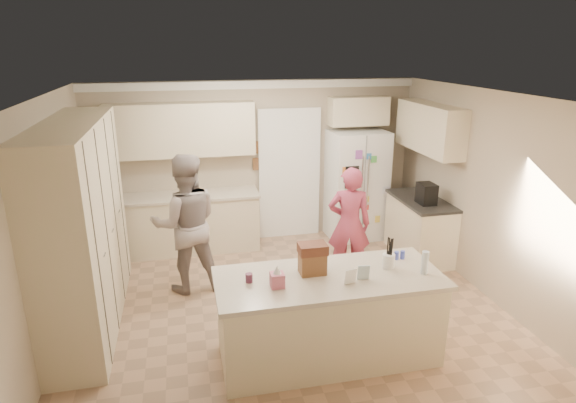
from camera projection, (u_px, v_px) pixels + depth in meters
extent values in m
cube|color=#A07D60|center=(286.00, 305.00, 6.07)|extent=(5.20, 4.60, 0.02)
cube|color=white|center=(286.00, 94.00, 5.25)|extent=(5.20, 4.60, 0.02)
cube|color=#B5A58C|center=(256.00, 162.00, 7.80)|extent=(5.20, 0.02, 2.60)
cube|color=#B5A58C|center=(354.00, 307.00, 3.52)|extent=(5.20, 0.02, 2.60)
cube|color=#B5A58C|center=(47.00, 224.00, 5.12)|extent=(0.02, 4.60, 2.60)
cube|color=#B5A58C|center=(484.00, 193.00, 6.20)|extent=(0.02, 4.60, 2.60)
cube|color=white|center=(255.00, 85.00, 7.37)|extent=(5.20, 0.08, 0.12)
cube|color=beige|center=(83.00, 226.00, 5.41)|extent=(0.60, 2.60, 2.35)
cube|color=beige|center=(188.00, 224.00, 7.54)|extent=(2.20, 0.60, 0.88)
cube|color=beige|center=(186.00, 196.00, 7.39)|extent=(2.24, 0.63, 0.04)
cube|color=beige|center=(181.00, 130.00, 7.20)|extent=(2.20, 0.35, 0.80)
cube|color=black|center=(289.00, 175.00, 7.96)|extent=(0.90, 0.06, 2.10)
cube|color=white|center=(290.00, 176.00, 7.93)|extent=(1.02, 0.03, 2.22)
cube|color=brown|center=(257.00, 147.00, 7.69)|extent=(0.15, 0.02, 0.20)
cube|color=brown|center=(257.00, 164.00, 7.77)|extent=(0.15, 0.02, 0.20)
cube|color=white|center=(356.00, 185.00, 7.95)|extent=(0.93, 0.74, 1.80)
cube|color=gray|center=(364.00, 191.00, 7.62)|extent=(0.02, 0.02, 1.78)
cube|color=black|center=(352.00, 177.00, 7.49)|extent=(0.22, 0.03, 0.35)
cylinder|color=silver|center=(362.00, 183.00, 7.55)|extent=(0.02, 0.02, 0.85)
cylinder|color=silver|center=(368.00, 182.00, 7.57)|extent=(0.02, 0.02, 0.85)
cube|color=beige|center=(358.00, 111.00, 7.72)|extent=(0.95, 0.35, 0.45)
cube|color=beige|center=(419.00, 229.00, 7.33)|extent=(0.60, 1.20, 0.88)
cube|color=#2D2B28|center=(421.00, 200.00, 7.18)|extent=(0.63, 1.24, 0.04)
cube|color=beige|center=(430.00, 128.00, 7.07)|extent=(0.35, 1.50, 0.70)
cube|color=black|center=(426.00, 194.00, 6.94)|extent=(0.22, 0.28, 0.30)
cube|color=beige|center=(328.00, 318.00, 4.95)|extent=(2.20, 0.90, 0.88)
cube|color=beige|center=(329.00, 278.00, 4.81)|extent=(2.28, 0.96, 0.05)
cylinder|color=white|center=(388.00, 261.00, 4.95)|extent=(0.13, 0.13, 0.15)
cube|color=#C55F7A|center=(277.00, 280.00, 4.57)|extent=(0.13, 0.13, 0.14)
cone|color=white|center=(277.00, 270.00, 4.53)|extent=(0.08, 0.08, 0.08)
cube|color=brown|center=(312.00, 263.00, 4.82)|extent=(0.26, 0.18, 0.22)
cube|color=#592D1E|center=(313.00, 249.00, 4.77)|extent=(0.28, 0.20, 0.10)
cylinder|color=#59263F|center=(249.00, 278.00, 4.66)|extent=(0.07, 0.07, 0.09)
cube|color=white|center=(351.00, 276.00, 4.62)|extent=(0.12, 0.06, 0.16)
cube|color=silver|center=(363.00, 273.00, 4.70)|extent=(0.12, 0.05, 0.16)
cylinder|color=silver|center=(425.00, 263.00, 4.82)|extent=(0.07, 0.07, 0.24)
cylinder|color=#3C4BB5|center=(396.00, 255.00, 5.16)|extent=(0.05, 0.05, 0.09)
cylinder|color=#3C4BB5|center=(403.00, 255.00, 5.17)|extent=(0.05, 0.05, 0.09)
imported|color=#9A9592|center=(186.00, 224.00, 6.19)|extent=(0.94, 0.75, 1.84)
imported|color=#A03760|center=(349.00, 224.00, 6.53)|extent=(0.66, 0.53, 1.59)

